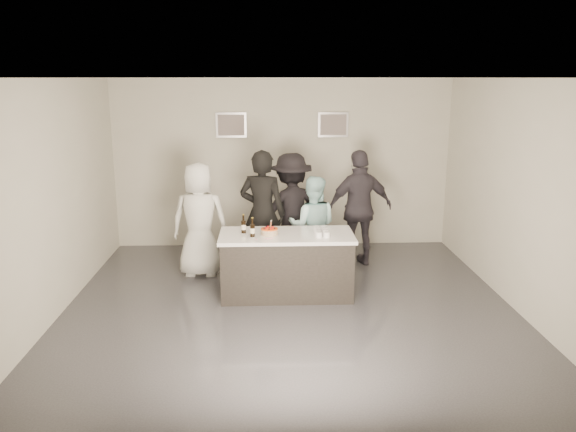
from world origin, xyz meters
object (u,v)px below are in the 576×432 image
(beer_bottle_b, at_px, (252,227))
(person_guest_back, at_px, (291,210))
(cake, at_px, (269,232))
(person_guest_right, at_px, (360,208))
(bar_counter, at_px, (287,265))
(person_main_black, at_px, (262,213))
(beer_bottle_a, at_px, (243,224))
(person_guest_left, at_px, (200,220))
(person_main_blue, at_px, (313,226))

(beer_bottle_b, distance_m, person_guest_back, 1.57)
(cake, bearing_deg, person_guest_right, 42.29)
(bar_counter, relative_size, person_main_black, 0.95)
(bar_counter, height_order, person_main_black, person_main_black)
(bar_counter, height_order, beer_bottle_a, beer_bottle_a)
(beer_bottle_a, bearing_deg, person_guest_back, 59.92)
(cake, height_order, person_guest_back, person_guest_back)
(person_guest_left, bearing_deg, cake, 142.04)
(beer_bottle_b, bearing_deg, person_guest_back, 67.56)
(beer_bottle_a, height_order, beer_bottle_b, same)
(cake, height_order, person_guest_right, person_guest_right)
(bar_counter, height_order, person_guest_back, person_guest_back)
(beer_bottle_a, relative_size, person_guest_back, 0.14)
(beer_bottle_b, bearing_deg, beer_bottle_a, 123.45)
(cake, height_order, person_guest_left, person_guest_left)
(person_guest_back, bearing_deg, cake, 54.88)
(beer_bottle_a, xyz_separation_m, person_guest_left, (-0.70, 0.83, -0.14))
(person_main_black, bearing_deg, person_guest_back, -121.58)
(person_guest_right, bearing_deg, person_guest_back, -14.28)
(cake, xyz_separation_m, beer_bottle_b, (-0.23, -0.09, 0.09))
(person_guest_back, bearing_deg, beer_bottle_b, 47.55)
(person_main_black, xyz_separation_m, person_main_blue, (0.77, -0.03, -0.20))
(bar_counter, xyz_separation_m, beer_bottle_a, (-0.60, 0.07, 0.58))
(beer_bottle_b, bearing_deg, person_guest_right, 40.00)
(person_main_black, relative_size, person_main_blue, 1.26)
(bar_counter, xyz_separation_m, person_main_blue, (0.44, 0.85, 0.33))
(bar_counter, height_order, beer_bottle_b, beer_bottle_b)
(person_guest_right, bearing_deg, beer_bottle_b, 26.57)
(person_main_blue, xyz_separation_m, person_guest_left, (-1.74, 0.04, 0.11))
(cake, distance_m, beer_bottle_b, 0.26)
(beer_bottle_b, relative_size, person_main_blue, 0.17)
(person_main_black, distance_m, person_main_blue, 0.80)
(cake, distance_m, beer_bottle_a, 0.38)
(cake, height_order, beer_bottle_a, beer_bottle_a)
(person_main_black, relative_size, person_guest_back, 1.06)
(cake, distance_m, person_guest_left, 1.41)
(beer_bottle_a, relative_size, person_guest_left, 0.15)
(beer_bottle_b, height_order, person_main_blue, person_main_blue)
(person_main_black, relative_size, person_guest_left, 1.11)
(beer_bottle_a, bearing_deg, person_guest_left, 130.44)
(bar_counter, distance_m, person_guest_right, 1.86)
(person_guest_left, bearing_deg, person_main_blue, -178.23)
(person_main_blue, height_order, person_guest_back, person_guest_back)
(person_main_blue, bearing_deg, person_guest_right, -142.26)
(cake, distance_m, person_guest_back, 1.40)
(person_main_blue, distance_m, person_guest_back, 0.58)
(beer_bottle_a, height_order, person_guest_right, person_guest_right)
(beer_bottle_b, height_order, person_guest_right, person_guest_right)
(beer_bottle_a, distance_m, beer_bottle_b, 0.23)
(bar_counter, bearing_deg, beer_bottle_a, 173.35)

